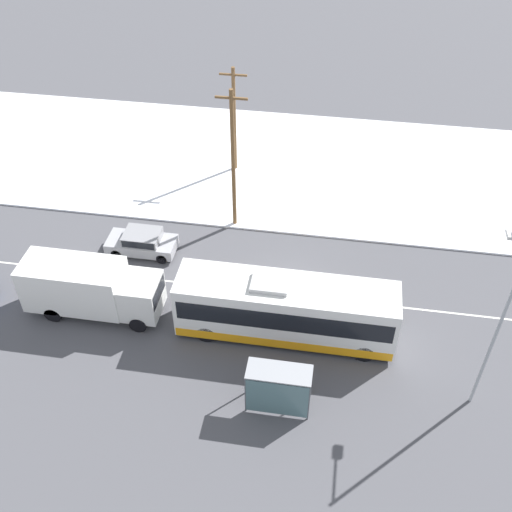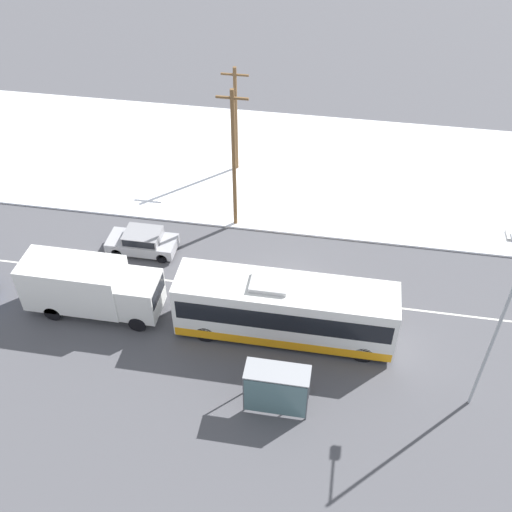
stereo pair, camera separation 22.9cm
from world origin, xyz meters
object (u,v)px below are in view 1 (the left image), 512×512
pedestrian_at_stop (282,374)px  utility_pole_roadside (233,160)px  utility_pole_snowlot (234,119)px  city_bus (286,309)px  sedan_car (142,241)px  bus_shelter (278,387)px  streetlamp (498,316)px  box_truck (89,287)px

pedestrian_at_stop → utility_pole_roadside: 13.26m
pedestrian_at_stop → utility_pole_snowlot: bearing=107.1°
city_bus → utility_pole_roadside: size_ratio=1.20×
sedan_car → bus_shelter: (9.29, -9.67, 0.89)m
city_bus → streetlamp: bearing=-14.6°
box_truck → sedan_car: size_ratio=1.77×
sedan_car → pedestrian_at_stop: pedestrian_at_stop is taller
streetlamp → utility_pole_snowlot: size_ratio=1.11×
sedan_car → utility_pole_snowlot: bearing=-111.1°
utility_pole_roadside → utility_pole_snowlot: 6.39m
utility_pole_roadside → city_bus: bearing=-63.7°
streetlamp → bus_shelter: bearing=-165.0°
bus_shelter → utility_pole_roadside: utility_pole_roadside is taller
bus_shelter → utility_pole_snowlot: utility_pole_snowlot is taller
box_truck → pedestrian_at_stop: (10.48, -3.46, -0.58)m
box_truck → bus_shelter: (10.41, -4.62, -0.03)m
city_bus → utility_pole_snowlot: 15.78m
bus_shelter → box_truck: bearing=156.1°
box_truck → streetlamp: streetlamp is taller
streetlamp → box_truck: bearing=173.2°
bus_shelter → streetlamp: streetlamp is taller
pedestrian_at_stop → bus_shelter: bus_shelter is taller
city_bus → sedan_car: city_bus is taller
sedan_car → pedestrian_at_stop: size_ratio=2.18×
sedan_car → utility_pole_snowlot: size_ratio=0.54×
sedan_car → box_truck: bearing=77.5°
pedestrian_at_stop → utility_pole_snowlot: size_ratio=0.25×
city_bus → sedan_car: bearing=151.0°
box_truck → streetlamp: (19.12, -2.28, 3.45)m
box_truck → sedan_car: box_truck is taller
city_bus → box_truck: size_ratio=1.53×
streetlamp → utility_pole_roadside: utility_pole_roadside is taller
city_bus → box_truck: (-10.18, -0.04, 0.00)m
box_truck → sedan_car: 5.25m
sedan_car → bus_shelter: bearing=133.9°
streetlamp → utility_pole_snowlot: streetlamp is taller
city_bus → streetlamp: (8.94, -2.32, 3.45)m
sedan_car → utility_pole_roadside: (4.87, 3.44, 3.93)m
box_truck → sedan_car: bearing=77.5°
box_truck → streetlamp: 19.56m
city_bus → streetlamp: size_ratio=1.31×
city_bus → bus_shelter: city_bus is taller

